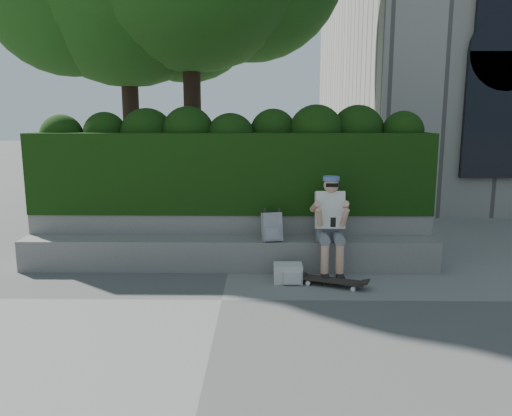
{
  "coord_description": "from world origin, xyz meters",
  "views": [
    {
      "loc": [
        0.5,
        -5.73,
        2.19
      ],
      "look_at": [
        0.4,
        1.0,
        0.95
      ],
      "focal_mm": 35.0,
      "sensor_mm": 36.0,
      "label": 1
    }
  ],
  "objects_px": {
    "skateboard": "(332,281)",
    "backpack_plaid": "(272,227)",
    "person": "(330,221)",
    "backpack_ground": "(288,273)"
  },
  "relations": [
    {
      "from": "skateboard",
      "to": "backpack_ground",
      "type": "xyz_separation_m",
      "value": [
        -0.57,
        0.16,
        0.05
      ]
    },
    {
      "from": "skateboard",
      "to": "backpack_plaid",
      "type": "relative_size",
      "value": 2.14
    },
    {
      "from": "person",
      "to": "skateboard",
      "type": "relative_size",
      "value": 1.6
    },
    {
      "from": "backpack_plaid",
      "to": "backpack_ground",
      "type": "distance_m",
      "value": 0.74
    },
    {
      "from": "person",
      "to": "skateboard",
      "type": "distance_m",
      "value": 0.87
    },
    {
      "from": "backpack_plaid",
      "to": "backpack_ground",
      "type": "xyz_separation_m",
      "value": [
        0.21,
        -0.47,
        -0.53
      ]
    },
    {
      "from": "person",
      "to": "backpack_ground",
      "type": "bearing_deg",
      "value": -147.3
    },
    {
      "from": "person",
      "to": "backpack_ground",
      "type": "xyz_separation_m",
      "value": [
        -0.6,
        -0.38,
        -0.63
      ]
    },
    {
      "from": "person",
      "to": "backpack_plaid",
      "type": "distance_m",
      "value": 0.82
    },
    {
      "from": "skateboard",
      "to": "backpack_ground",
      "type": "distance_m",
      "value": 0.59
    }
  ]
}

